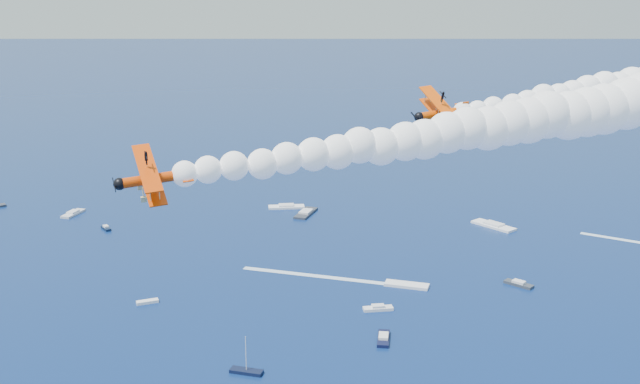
{
  "coord_description": "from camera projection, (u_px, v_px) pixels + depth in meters",
  "views": [
    {
      "loc": [
        -5.62,
        -62.27,
        73.15
      ],
      "look_at": [
        -8.16,
        23.11,
        49.56
      ],
      "focal_mm": 43.02,
      "sensor_mm": 36.0,
      "label": 1
    }
  ],
  "objects": [
    {
      "name": "biplane_lead",
      "position": [
        442.0,
        113.0,
        100.16
      ],
      "size": [
        11.3,
        12.64,
        9.07
      ],
      "primitive_type": null,
      "rotation": [
        -0.43,
        0.07,
        3.56
      ],
      "color": "#E14804"
    },
    {
      "name": "biplane_trail",
      "position": [
        154.0,
        179.0,
        73.87
      ],
      "size": [
        10.26,
        11.65,
        8.1
      ],
      "primitive_type": null,
      "rotation": [
        -0.35,
        0.07,
        3.51
      ],
      "color": "#D63B04"
    },
    {
      "name": "smoke_trail_trail",
      "position": [
        478.0,
        128.0,
        84.51
      ],
      "size": [
        74.18,
        52.84,
        12.6
      ],
      "primitive_type": null,
      "rotation": [
        0.0,
        0.0,
        3.51
      ],
      "color": "white"
    },
    {
      "name": "spectator_boats",
      "position": [
        350.0,
        287.0,
        188.5
      ],
      "size": [
        237.27,
        159.17,
        0.7
      ],
      "color": "silver",
      "rests_on": "ground"
    },
    {
      "name": "boat_wakes",
      "position": [
        317.0,
        285.0,
        190.64
      ],
      "size": [
        222.29,
        92.21,
        0.04
      ],
      "color": "white",
      "rests_on": "ground"
    }
  ]
}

